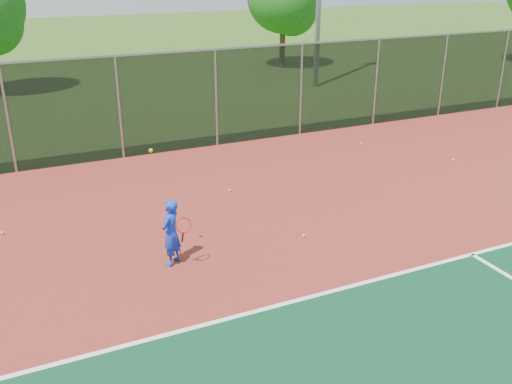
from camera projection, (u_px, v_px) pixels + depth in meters
The scene contains 9 objects.
court_apron at pixel (426, 304), 9.83m from camera, with size 30.00×20.00×0.02m, color maroon.
fence_back at pixel (216, 97), 17.65m from camera, with size 30.00×0.06×3.03m.
tennis_player at pixel (171, 232), 10.86m from camera, with size 0.59×0.70×2.35m.
practice_ball_0 at pixel (229, 190), 14.54m from camera, with size 0.07×0.07×0.07m, color #CBD018.
practice_ball_1 at pixel (304, 236), 12.14m from camera, with size 0.07×0.07×0.07m, color #CBD018.
practice_ball_3 at pixel (361, 143), 18.27m from camera, with size 0.07×0.07×0.07m, color #CBD018.
practice_ball_4 at pixel (453, 160), 16.75m from camera, with size 0.07×0.07×0.07m, color #CBD018.
practice_ball_5 at pixel (2, 233), 12.28m from camera, with size 0.07×0.07×0.07m, color #CBD018.
tree_back_mid at pixel (285, 0), 30.03m from camera, with size 3.86×3.86×5.66m.
Camera 1 is at (-6.17, -4.37, 5.52)m, focal length 40.00 mm.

